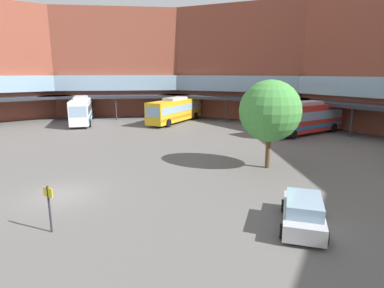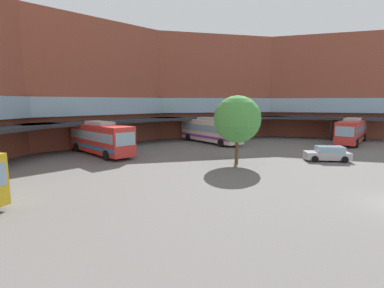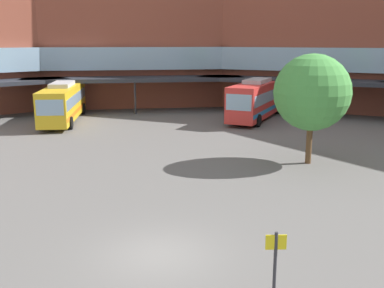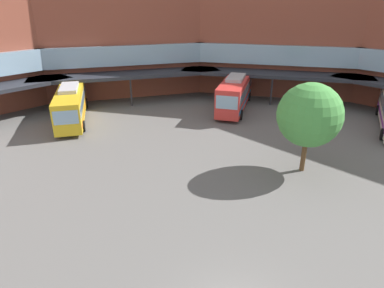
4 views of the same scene
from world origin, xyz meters
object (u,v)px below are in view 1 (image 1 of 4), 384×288
at_px(plaza_tree, 270,111).
at_px(stop_sign_post, 49,204).
at_px(bus_2, 306,118).
at_px(bus_4, 175,110).
at_px(parked_car, 303,212).
at_px(bus_1, 82,110).

bearing_deg(plaza_tree, stop_sign_post, -100.39).
xyz_separation_m(bus_2, bus_4, (-17.87, -3.39, -0.11)).
height_order(bus_4, parked_car, bus_4).
bearing_deg(parked_car, plaza_tree, 13.38).
xyz_separation_m(bus_4, plaza_tree, (20.88, -12.15, 2.55)).
bearing_deg(bus_2, bus_1, -49.05).
xyz_separation_m(bus_2, parked_car, (8.83, -23.36, -1.21)).
bearing_deg(parked_car, stop_sign_post, 109.03).
bearing_deg(plaza_tree, bus_4, 149.81).
xyz_separation_m(bus_1, plaza_tree, (30.78, -3.09, 2.45)).
height_order(bus_2, bus_4, bus_2).
height_order(plaza_tree, stop_sign_post, plaza_tree).
bearing_deg(stop_sign_post, bus_2, 90.22).
bearing_deg(bus_4, bus_2, 87.81).
height_order(bus_1, parked_car, bus_1).
xyz_separation_m(plaza_tree, stop_sign_post, (-2.89, -15.76, -3.00)).
distance_m(plaza_tree, stop_sign_post, 16.30).
distance_m(bus_1, bus_4, 13.42).
bearing_deg(stop_sign_post, plaza_tree, 79.61).
height_order(bus_2, parked_car, bus_2).
relative_size(bus_1, stop_sign_post, 4.78).
relative_size(parked_car, stop_sign_post, 2.11).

